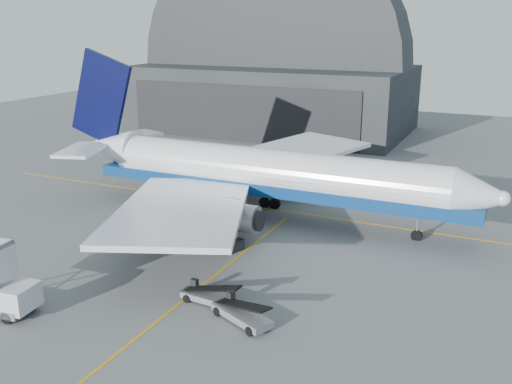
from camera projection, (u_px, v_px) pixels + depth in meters
The scene contains 8 objects.
ground at pixel (201, 287), 44.89m from camera, with size 200.00×200.00×0.00m, color #565659.
taxi_lines at pixel (266, 234), 55.87m from camera, with size 80.00×42.12×0.02m.
hangar at pixel (273, 79), 107.39m from camera, with size 50.00×28.30×28.00m.
airliner at pixel (258, 172), 59.80m from camera, with size 49.07×47.58×17.22m.
pushback_tug at pixel (221, 240), 52.47m from camera, with size 4.67×3.58×1.92m.
belt_loader_a at pixel (210, 296), 42.13m from camera, with size 4.90×1.98×1.85m.
belt_loader_b at pixel (241, 313), 39.56m from camera, with size 5.20×3.50×1.98m.
traffic_cone at pixel (222, 297), 42.55m from camera, with size 0.39×0.39×0.57m.
Camera 1 is at (21.21, -35.15, 20.10)m, focal length 40.00 mm.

